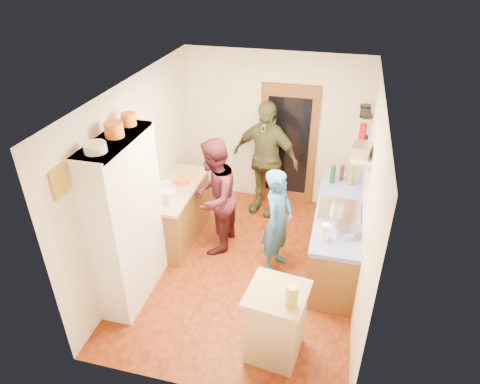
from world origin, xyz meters
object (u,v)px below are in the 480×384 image
at_px(hutch_body, 127,222).
at_px(person_left, 217,196).
at_px(island_base, 275,324).
at_px(person_back, 266,159).
at_px(person_hob, 279,223).
at_px(right_counter_base, 336,235).

height_order(hutch_body, person_left, hutch_body).
distance_m(island_base, person_back, 3.00).
xyz_separation_m(hutch_body, person_left, (0.78, 1.19, -0.22)).
bearing_deg(person_back, person_hob, -57.25).
xyz_separation_m(hutch_body, right_counter_base, (2.50, 1.30, -0.68)).
bearing_deg(right_counter_base, island_base, -106.57).
xyz_separation_m(person_hob, person_back, (-0.47, 1.42, 0.21)).
relative_size(right_counter_base, person_left, 1.25).
xyz_separation_m(hutch_body, person_hob, (1.73, 0.91, -0.33)).
distance_m(island_base, person_left, 2.14).
distance_m(hutch_body, person_back, 2.65).
xyz_separation_m(hutch_body, person_back, (1.26, 2.33, -0.12)).
xyz_separation_m(person_hob, person_left, (-0.95, 0.29, 0.11)).
bearing_deg(person_hob, right_counter_base, -48.89).
height_order(person_left, person_back, person_back).
bearing_deg(person_hob, island_base, -157.22).
height_order(hutch_body, person_hob, hutch_body).
distance_m(person_hob, person_back, 1.51).
xyz_separation_m(right_counter_base, island_base, (-0.55, -1.84, 0.01)).
height_order(right_counter_base, person_hob, person_hob).
xyz_separation_m(right_counter_base, person_hob, (-0.77, -0.39, 0.35)).
bearing_deg(island_base, person_left, 124.19).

